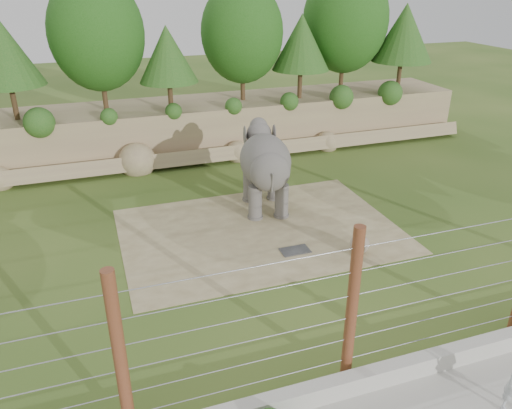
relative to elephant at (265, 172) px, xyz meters
name	(u,v)px	position (x,y,z in m)	size (l,w,h in m)	color
ground	(277,276)	(-1.34, -4.76, -1.59)	(90.00, 90.00, 0.00)	#34561C
back_embankment	(198,75)	(-0.75, 7.91, 2.38)	(30.00, 5.52, 8.77)	#93785D
dirt_patch	(260,231)	(-0.84, -1.76, -1.58)	(10.00, 7.00, 0.02)	#8F7B53
drain_grate	(295,250)	(-0.19, -3.55, -1.55)	(1.00, 0.60, 0.03)	#262628
elephant	(265,172)	(0.00, 0.00, 0.00)	(1.68, 3.93, 3.18)	#625D58
stone_ball	(360,244)	(1.81, -4.38, -1.24)	(0.66, 0.66, 0.66)	gray
retaining_wall	(357,382)	(-1.34, -9.76, -1.34)	(26.00, 0.35, 0.50)	beige
barrier_fence	(352,306)	(-1.34, -9.26, 0.41)	(20.26, 0.26, 4.00)	brown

